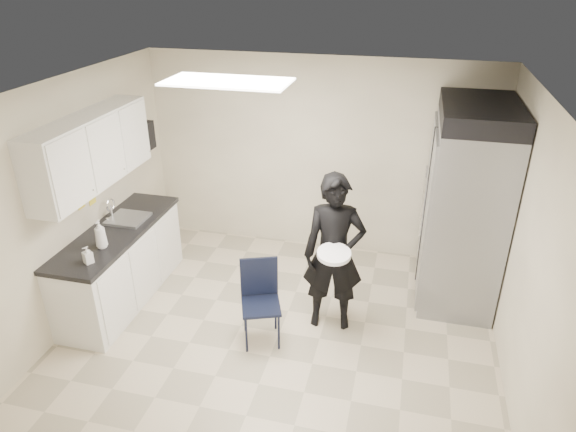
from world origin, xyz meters
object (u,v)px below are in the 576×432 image
(commercial_fridge, at_px, (464,213))
(man_tuxedo, at_px, (334,254))
(lower_counter, at_px, (121,266))
(folding_chair, at_px, (261,306))

(commercial_fridge, bearing_deg, man_tuxedo, -144.03)
(lower_counter, xyz_separation_m, folding_chair, (1.80, -0.36, 0.01))
(folding_chair, xyz_separation_m, man_tuxedo, (0.66, 0.48, 0.44))
(folding_chair, height_order, man_tuxedo, man_tuxedo)
(folding_chair, bearing_deg, commercial_fridge, 15.06)
(commercial_fridge, distance_m, man_tuxedo, 1.64)
(commercial_fridge, relative_size, folding_chair, 2.40)
(commercial_fridge, height_order, folding_chair, commercial_fridge)
(folding_chair, distance_m, man_tuxedo, 0.92)
(commercial_fridge, bearing_deg, lower_counter, -164.12)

